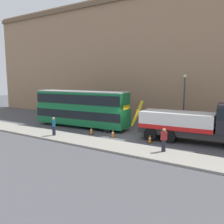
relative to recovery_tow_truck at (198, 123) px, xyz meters
The scene contains 11 objects.
ground_plane 6.30m from the recovery_tow_truck, behind, with size 120.00×120.00×0.00m, color #4C4C51.
near_kerb 7.86m from the recovery_tow_truck, 141.63° to the right, with size 60.00×2.80×0.15m, color gray.
building_facade 11.39m from the recovery_tow_truck, 129.42° to the left, with size 60.00×1.50×16.00m.
recovery_tow_truck is the anchor object (origin of this frame).
double_decker_bus 12.56m from the recovery_tow_truck, behind, with size 11.17×3.35×4.06m.
pedestrian_onlooker 12.84m from the recovery_tow_truck, 157.31° to the right, with size 0.46×0.47×1.71m.
pedestrian_bystander 4.49m from the recovery_tow_truck, 109.56° to the right, with size 0.46×0.47×1.71m.
traffic_cone_near_bus 9.90m from the recovery_tow_truck, 166.95° to the right, with size 0.36×0.36×0.72m.
traffic_cone_midway 7.56m from the recovery_tow_truck, 163.47° to the right, with size 0.36×0.36×0.72m.
traffic_cone_near_truck 4.27m from the recovery_tow_truck, 148.45° to the right, with size 0.36×0.36×0.72m.
street_lamp 6.02m from the recovery_tow_truck, 117.37° to the left, with size 0.36×0.36×5.83m.
Camera 1 is at (10.11, -19.49, 5.41)m, focal length 37.43 mm.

